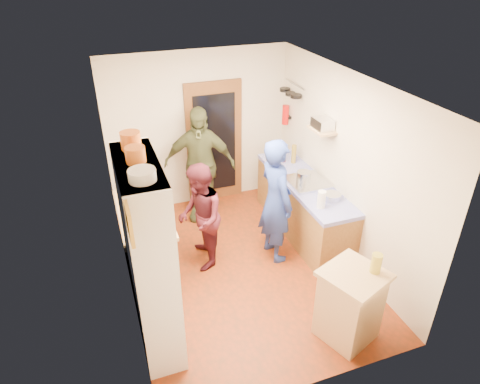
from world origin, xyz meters
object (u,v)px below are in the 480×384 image
island_base (349,307)px  person_back (201,165)px  right_counter_base (303,208)px  hutch_body (149,258)px  person_hob (279,201)px  person_left (202,216)px

island_base → person_back: 3.16m
right_counter_base → island_base: bearing=-103.0°
hutch_body → person_back: hutch_body is taller
right_counter_base → island_base: island_base is taller
right_counter_base → person_hob: 0.88m
hutch_body → island_base: hutch_body is taller
hutch_body → island_base: size_ratio=2.56×
person_hob → person_left: size_ratio=1.19×
person_back → person_hob: bearing=-41.6°
person_hob → person_left: 1.07m
right_counter_base → person_hob: bearing=-146.0°
island_base → person_hob: 1.71m
right_counter_base → person_left: (-1.64, -0.19, 0.34)m
island_base → hutch_body: bearing=159.8°
right_counter_base → person_back: (-1.34, 0.94, 0.53)m
right_counter_base → person_left: person_left is taller
person_hob → person_back: person_back is taller
hutch_body → person_back: bearing=62.7°
hutch_body → person_hob: hutch_body is taller
island_base → right_counter_base: bearing=77.0°
island_base → person_left: size_ratio=0.56×
right_counter_base → person_left: 1.69m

